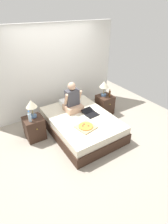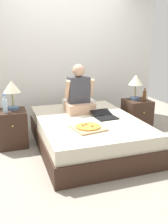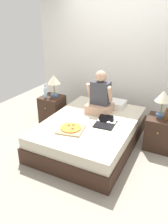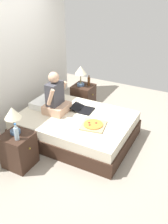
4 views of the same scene
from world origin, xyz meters
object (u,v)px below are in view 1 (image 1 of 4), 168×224
at_px(nightstand_left, 34,128).
at_px(beer_bottle, 110,94).
at_px(bed, 81,124).
at_px(laptop, 91,113).
at_px(water_bottle, 30,117).
at_px(nightstand_right, 105,104).
at_px(lamp_on_left_nightstand, 31,105).
at_px(lamp_on_right_nightstand, 104,85).
at_px(pizza_box, 86,127).
at_px(person_seated, 73,100).

distance_m(nightstand_left, beer_bottle, 2.30).
xyz_separation_m(bed, laptop, (0.27, -0.03, 0.25)).
distance_m(bed, water_bottle, 1.30).
distance_m(nightstand_right, laptop, 0.95).
height_order(lamp_on_left_nightstand, beer_bottle, lamp_on_left_nightstand).
bearing_deg(beer_bottle, lamp_on_right_nightstand, 123.69).
relative_size(nightstand_right, pizza_box, 1.23).
height_order(nightstand_left, lamp_on_right_nightstand, lamp_on_right_nightstand).
height_order(lamp_on_right_nightstand, person_seated, person_seated).
bearing_deg(person_seated, nightstand_left, 179.41).
relative_size(nightstand_left, beer_bottle, 2.49).
distance_m(nightstand_left, water_bottle, 0.42).
bearing_deg(water_bottle, laptop, -13.59).
distance_m(lamp_on_left_nightstand, water_bottle, 0.28).
xyz_separation_m(lamp_on_left_nightstand, laptop, (1.33, -0.49, -0.42)).
bearing_deg(lamp_on_left_nightstand, lamp_on_right_nightstand, 0.00).
distance_m(lamp_on_left_nightstand, person_seated, 1.06).
height_order(lamp_on_left_nightstand, water_bottle, lamp_on_left_nightstand).
distance_m(bed, nightstand_right, 1.17).
bearing_deg(nightstand_left, lamp_on_left_nightstand, 51.37).
bearing_deg(nightstand_right, pizza_box, -145.57).
height_order(nightstand_right, lamp_on_right_nightstand, lamp_on_right_nightstand).
height_order(nightstand_right, beer_bottle, beer_bottle).
height_order(beer_bottle, person_seated, person_seated).
bearing_deg(laptop, pizza_box, -135.49).
distance_m(bed, person_seated, 0.66).
height_order(beer_bottle, laptop, beer_bottle).
bearing_deg(bed, laptop, -6.07).
relative_size(water_bottle, lamp_on_right_nightstand, 0.61).
xyz_separation_m(nightstand_left, beer_bottle, (2.26, -0.10, 0.38)).
bearing_deg(lamp_on_right_nightstand, pizza_box, -143.36).
xyz_separation_m(nightstand_left, lamp_on_right_nightstand, (2.16, 0.05, 0.61)).
xyz_separation_m(nightstand_right, lamp_on_right_nightstand, (-0.03, 0.05, 0.61)).
bearing_deg(laptop, lamp_on_left_nightstand, 159.75).
relative_size(beer_bottle, person_seated, 0.29).
bearing_deg(pizza_box, nightstand_right, 34.43).
relative_size(person_seated, laptop, 1.79).
relative_size(nightstand_right, person_seated, 0.73).
height_order(laptop, pizza_box, laptop).
xyz_separation_m(lamp_on_left_nightstand, person_seated, (1.05, -0.06, -0.15)).
xyz_separation_m(lamp_on_left_nightstand, nightstand_right, (2.15, -0.05, -0.61)).
height_order(bed, nightstand_right, nightstand_right).
distance_m(nightstand_right, pizza_box, 1.52).
height_order(lamp_on_left_nightstand, person_seated, person_seated).
bearing_deg(beer_bottle, bed, -165.06).
xyz_separation_m(person_seated, laptop, (0.28, -0.43, -0.27)).
height_order(nightstand_right, laptop, nightstand_right).
xyz_separation_m(nightstand_left, laptop, (1.37, -0.44, 0.19)).
bearing_deg(beer_bottle, person_seated, 175.68).
height_order(lamp_on_left_nightstand, nightstand_right, lamp_on_left_nightstand).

